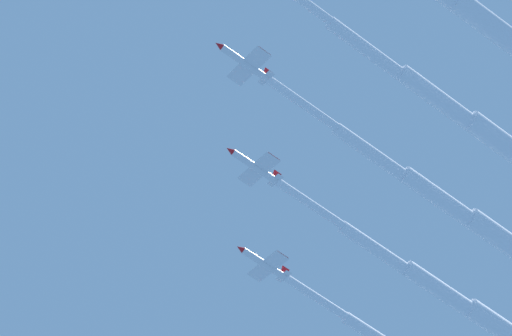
% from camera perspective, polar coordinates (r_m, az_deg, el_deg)
% --- Properties ---
extents(jet_port_inner, '(9.62, 66.13, 4.52)m').
position_cam_1_polar(jet_port_inner, '(187.03, 8.77, 3.11)').
color(jet_port_inner, silver).
extents(jet_starboard_inner, '(9.78, 65.61, 4.56)m').
position_cam_1_polar(jet_starboard_inner, '(194.33, 8.81, -1.52)').
color(jet_starboard_inner, silver).
extents(jet_port_mid, '(9.83, 65.09, 4.56)m').
position_cam_1_polar(jet_port_mid, '(202.88, 8.84, -5.79)').
color(jet_port_mid, silver).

